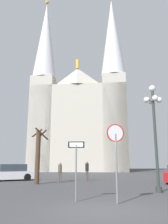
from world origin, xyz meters
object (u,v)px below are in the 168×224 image
(one_way_arrow_sign, at_px, (76,162))
(pedestrian_standing, at_px, (87,169))
(cathedral, at_px, (80,115))
(street_lamp, at_px, (154,120))
(pedestrian_walking, at_px, (60,170))
(parked_car_near_white, at_px, (10,173))
(stop_sign, at_px, (116,147))
(bare_tree, at_px, (38,155))

(one_way_arrow_sign, xyz_separation_m, pedestrian_standing, (1.00, 11.49, -0.55))
(cathedral, height_order, street_lamp, cathedral)
(pedestrian_standing, bearing_deg, pedestrian_walking, -138.56)
(parked_car_near_white, relative_size, pedestrian_standing, 2.56)
(one_way_arrow_sign, bearing_deg, stop_sign, -20.84)
(cathedral, relative_size, street_lamp, 5.94)
(street_lamp, relative_size, bare_tree, 1.42)
(one_way_arrow_sign, bearing_deg, parked_car_near_white, 116.85)
(one_way_arrow_sign, bearing_deg, pedestrian_standing, 85.01)
(parked_car_near_white, bearing_deg, bare_tree, -50.57)
(parked_car_near_white, bearing_deg, one_way_arrow_sign, -63.15)
(cathedral, height_order, stop_sign, cathedral)
(street_lamp, bearing_deg, bare_tree, 144.62)
(cathedral, height_order, one_way_arrow_sign, cathedral)
(parked_car_near_white, xyz_separation_m, pedestrian_standing, (7.09, -0.53, 0.40))
(pedestrian_standing, bearing_deg, parked_car_near_white, 175.76)
(one_way_arrow_sign, height_order, street_lamp, street_lamp)
(one_way_arrow_sign, xyz_separation_m, parked_car_near_white, (-6.08, 12.02, -0.95))
(stop_sign, xyz_separation_m, one_way_arrow_sign, (-1.65, 0.63, -0.60))
(pedestrian_walking, bearing_deg, stop_sign, -73.43)
(parked_car_near_white, bearing_deg, cathedral, 74.70)
(one_way_arrow_sign, bearing_deg, pedestrian_walking, 98.08)
(parked_car_near_white, bearing_deg, stop_sign, -58.54)
(pedestrian_walking, relative_size, pedestrian_standing, 0.94)
(cathedral, xyz_separation_m, stop_sign, (0.97, -37.37, -9.12))
(bare_tree, bearing_deg, parked_car_near_white, 129.43)
(stop_sign, distance_m, bare_tree, 10.06)
(street_lamp, height_order, parked_car_near_white, street_lamp)
(street_lamp, distance_m, bare_tree, 9.49)
(parked_car_near_white, bearing_deg, pedestrian_standing, -4.24)
(street_lamp, height_order, pedestrian_standing, street_lamp)
(bare_tree, bearing_deg, one_way_arrow_sign, -70.02)
(street_lamp, relative_size, parked_car_near_white, 1.35)
(cathedral, xyz_separation_m, pedestrian_standing, (0.32, -25.25, -10.27))
(stop_sign, height_order, pedestrian_standing, stop_sign)
(stop_sign, bearing_deg, one_way_arrow_sign, 159.16)
(stop_sign, distance_m, street_lamp, 4.93)
(stop_sign, xyz_separation_m, pedestrian_walking, (-2.99, 10.05, -1.22))
(one_way_arrow_sign, relative_size, pedestrian_walking, 1.50)
(street_lamp, relative_size, pedestrian_standing, 3.46)
(bare_tree, height_order, pedestrian_standing, bare_tree)
(stop_sign, height_order, one_way_arrow_sign, stop_sign)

